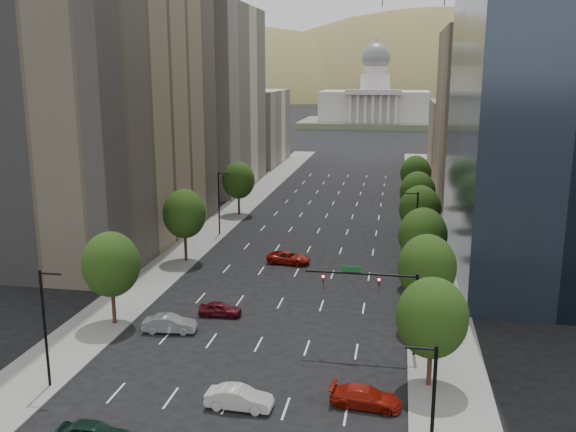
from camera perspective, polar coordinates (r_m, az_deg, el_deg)
The scene contains 28 objects.
sidewalk_left at distance 86.52m, azimuth -8.34°, elevation -2.42°, with size 6.00×200.00×0.15m, color slate.
sidewalk_right at distance 82.39m, azimuth 12.63°, elevation -3.39°, with size 6.00×200.00×0.15m, color slate.
midrise_cream_left at distance 127.46m, azimuth -6.59°, elevation 10.47°, with size 14.00×30.00×35.00m, color beige.
filler_left at distance 159.86m, azimuth -3.12°, elevation 7.97°, with size 14.00×26.00×18.00m, color beige.
tower_glass_right at distance 78.81m, azimuth 21.83°, elevation 17.31°, with size 16.00×38.00×60.00m, color black.
parking_tan_right at distance 120.12m, azimuth 16.80°, elevation 8.68°, with size 14.00×30.00×30.00m, color #8C7759.
filler_right at distance 153.41m, azimuth 15.26°, elevation 6.95°, with size 14.00×26.00×16.00m, color #8C7759.
tree_right_0 at distance 47.47m, azimuth 12.80°, elevation -8.90°, with size 5.20×5.20×8.39m.
tree_right_1 at distance 57.72m, azimuth 12.36°, elevation -4.54°, with size 5.20×5.20×8.75m.
tree_right_2 at distance 69.30m, azimuth 12.01°, elevation -1.71°, with size 5.20×5.20×8.61m.
tree_right_3 at distance 80.91m, azimuth 11.77°, elevation 0.61°, with size 5.20×5.20×8.89m.
tree_right_4 at distance 94.72m, azimuth 11.55°, elevation 2.13°, with size 5.20×5.20×8.46m.
tree_right_5 at distance 110.44m, azimuth 11.38°, elevation 3.81°, with size 5.20×5.20×8.75m.
tree_left_0 at distance 59.48m, azimuth -15.60°, elevation -4.20°, with size 5.20×5.20×8.75m.
tree_left_1 at distance 77.29m, azimuth -9.28°, elevation 0.19°, with size 5.20×5.20×8.97m.
tree_left_2 at distance 101.76m, azimuth -4.47°, elevation 3.22°, with size 5.20×5.20×8.68m.
streetlight_rs at distance 35.95m, azimuth 12.74°, elevation -17.35°, with size 1.70×0.20×9.00m.
streetlight_rn at distance 76.25m, azimuth 11.41°, elevation -0.93°, with size 1.70×0.20×9.00m.
streetlight_ls at distance 49.59m, azimuth -20.94°, elevation -9.17°, with size 1.70×0.20×9.00m.
streetlight_ln at distance 89.45m, azimuth -6.18°, elevation 1.29°, with size 1.70×0.20×9.00m.
traffic_signal at distance 52.15m, azimuth 8.72°, elevation -6.96°, with size 9.12×0.40×7.38m.
capitol at distance 269.40m, azimuth 7.76°, elevation 9.79°, with size 60.00×40.00×35.20m.
foothills at distance 621.87m, azimuth 12.26°, elevation 7.05°, with size 720.00×413.00×263.00m.
car_white at distance 45.60m, azimuth -4.40°, elevation -15.97°, with size 1.63×4.66×1.54m, color silver.
car_red_near at distance 46.01m, azimuth 6.98°, elevation -15.82°, with size 2.02×4.96×1.44m, color maroon.
car_maroon at distance 61.21m, azimuth -6.10°, elevation -8.30°, with size 1.63×4.06×1.38m, color #4B0C13.
car_silver at distance 58.27m, azimuth -10.54°, elevation -9.48°, with size 1.65×4.74×1.56m, color gray.
car_red_far at distance 76.82m, azimuth 0.07°, elevation -3.75°, with size 2.41×5.23×1.45m, color maroon.
Camera 1 is at (11.27, -19.08, 22.78)m, focal length 39.62 mm.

